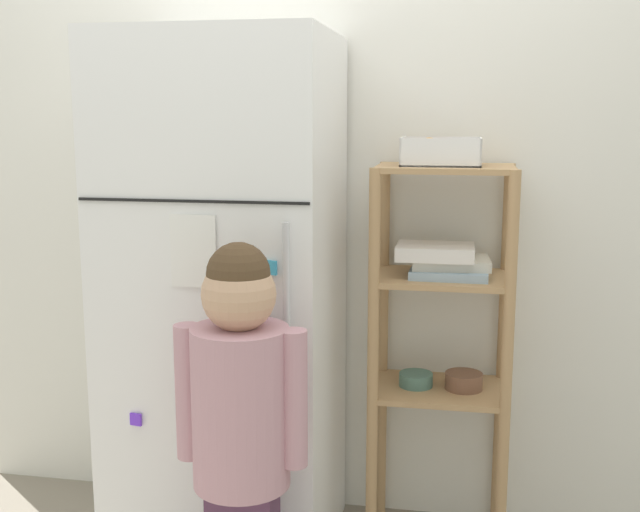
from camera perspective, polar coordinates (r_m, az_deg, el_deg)
The scene contains 5 objects.
kitchen_wall_back at distance 2.80m, azimuth 0.03°, elevation 3.08°, with size 2.66×0.03×2.19m, color silver.
refrigerator at distance 2.58m, azimuth -6.72°, elevation -3.26°, with size 0.69×0.65×1.69m.
child_standing at distance 2.15m, azimuth -5.72°, elevation -10.71°, with size 0.36×0.27×1.12m.
pantry_shelf_unit at distance 2.61m, azimuth 8.80°, elevation -3.85°, with size 0.45×0.34×1.28m.
fruit_bin at distance 2.53m, azimuth 8.41°, elevation 7.30°, with size 0.25×0.19×0.09m.
Camera 1 is at (0.51, -2.38, 1.45)m, focal length 44.34 mm.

